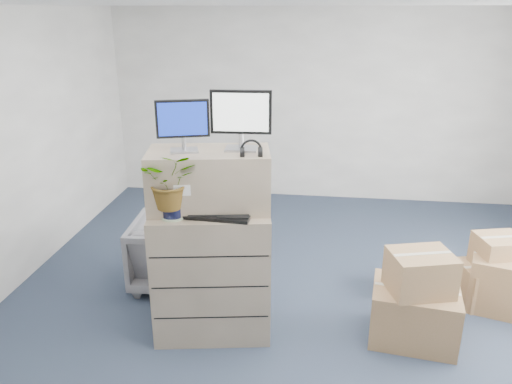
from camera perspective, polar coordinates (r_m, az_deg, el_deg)
ground at (r=4.77m, az=5.10°, el=-15.31°), size 7.00×7.00×0.00m
wall_back at (r=7.52m, az=6.69°, el=9.67°), size 6.00×0.02×2.80m
filing_cabinet_lower at (r=4.47m, az=-5.05°, el=-9.02°), size 1.09×0.77×1.17m
filing_cabinet_upper at (r=4.18m, az=-5.36°, el=1.40°), size 1.07×0.66×0.50m
monitor_left at (r=4.06m, az=-8.37°, el=7.84°), size 0.42×0.22×0.42m
monitor_right at (r=4.06m, az=-1.73°, el=8.59°), size 0.50×0.20×0.49m
headphones at (r=3.94m, az=-0.55°, el=4.83°), size 0.17×0.05×0.17m
keyboard at (r=4.08m, az=-4.47°, el=-2.63°), size 0.57×0.27×0.03m
mouse at (r=4.14m, az=-0.14°, el=-2.12°), size 0.11×0.09×0.04m
water_bottle at (r=4.23m, az=-4.00°, el=0.10°), size 0.08×0.08×0.29m
phone_dock at (r=4.23m, az=-6.31°, el=-1.27°), size 0.08×0.07×0.16m
external_drive at (r=4.28m, az=-0.15°, el=-1.16°), size 0.22×0.17×0.06m
tissue_box at (r=4.27m, az=-1.26°, el=-0.13°), size 0.27×0.21×0.09m
potted_plant at (r=4.02m, az=-9.67°, el=0.50°), size 0.48×0.52×0.45m
office_chair at (r=5.32m, az=-9.55°, el=-6.41°), size 0.82×0.78×0.81m
cardboard_boxes at (r=5.12m, az=22.23°, el=-10.13°), size 1.85×1.36×0.86m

